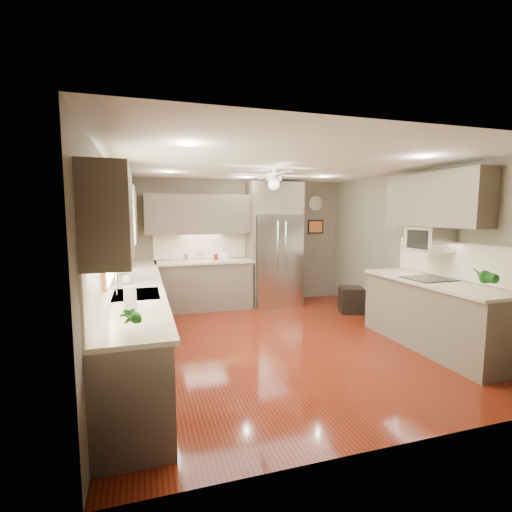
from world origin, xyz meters
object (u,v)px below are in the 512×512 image
canister_c (200,256)px  potted_plant_right (484,276)px  canister_b (186,258)px  soap_bottle (126,279)px  canister_d (216,257)px  bowl (224,258)px  potted_plant_left (130,316)px  refrigerator (275,246)px  paper_towel (130,300)px  stool (351,300)px  microwave (429,239)px

canister_c → potted_plant_right: bearing=-54.3°
canister_b → soap_bottle: 2.35m
canister_c → canister_d: canister_c is taller
soap_bottle → canister_b: bearing=65.3°
bowl → canister_c: bearing=-179.2°
canister_b → soap_bottle: size_ratio=0.80×
canister_c → bowl: 0.46m
potted_plant_left → refrigerator: 4.88m
paper_towel → stool: bearing=33.8°
canister_b → refrigerator: size_ratio=0.05×
canister_b → potted_plant_left: size_ratio=0.50×
canister_b → potted_plant_right: 4.81m
potted_plant_left → paper_towel: (-0.01, 0.52, 0.01)m
canister_d → potted_plant_right: (2.42, -3.76, 0.12)m
potted_plant_left → paper_towel: paper_towel is taller
potted_plant_right → paper_towel: 3.89m
canister_b → microwave: microwave is taller
soap_bottle → refrigerator: 3.47m
soap_bottle → bowl: 2.77m
canister_c → stool: size_ratio=0.35×
canister_b → paper_towel: (-0.89, -3.62, 0.07)m
potted_plant_left → bowl: size_ratio=1.23×
canister_d → stool: 2.69m
potted_plant_left → refrigerator: bearing=57.1°
canister_b → potted_plant_left: bearing=-101.9°
bowl → microwave: size_ratio=0.40×
soap_bottle → potted_plant_right: potted_plant_right is taller
canister_c → refrigerator: refrigerator is taller
canister_b → paper_towel: 3.73m
canister_b → canister_c: canister_c is taller
soap_bottle → refrigerator: (2.76, 2.09, 0.16)m
canister_d → stool: (2.34, -1.08, -0.76)m
soap_bottle → potted_plant_left: 2.01m
canister_c → paper_towel: size_ratio=0.69×
potted_plant_left → refrigerator: size_ratio=0.11×
soap_bottle → stool: size_ratio=0.32×
bowl → paper_towel: size_ratio=0.80×
soap_bottle → stool: 4.12m
potted_plant_right → paper_towel: potted_plant_right is taller
refrigerator → stool: 1.81m
potted_plant_left → potted_plant_right: size_ratio=0.75×
soap_bottle → stool: bearing=15.2°
canister_c → microwave: (2.82, -2.77, 0.45)m
canister_c → soap_bottle: 2.50m
refrigerator → microwave: 3.03m
canister_d → bowl: 0.17m
canister_d → potted_plant_left: 4.39m
canister_b → refrigerator: bearing=-1.5°
canister_c → soap_bottle: (-1.27, -2.16, -0.01)m
microwave → potted_plant_right: bearing=-96.1°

